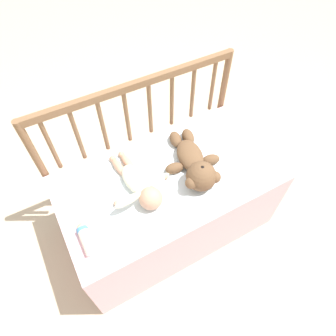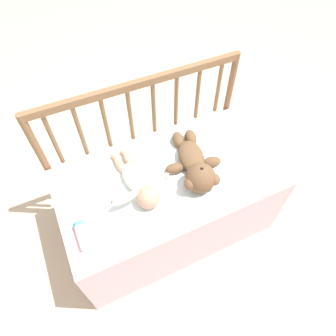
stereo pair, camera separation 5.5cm
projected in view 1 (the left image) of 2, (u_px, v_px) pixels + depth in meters
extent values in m
plane|color=#C6B293|center=(169.00, 221.00, 1.87)|extent=(12.00, 12.00, 0.00)
cube|color=#EDB7C6|center=(169.00, 202.00, 1.68)|extent=(1.11, 0.60, 0.48)
cylinder|color=brown|center=(48.00, 180.00, 1.55)|extent=(0.04, 0.04, 0.84)
cylinder|color=brown|center=(219.00, 112.00, 1.86)|extent=(0.04, 0.04, 0.84)
cube|color=brown|center=(136.00, 85.00, 1.39)|extent=(1.07, 0.03, 0.04)
cylinder|color=brown|center=(51.00, 146.00, 1.40)|extent=(0.02, 0.02, 0.32)
cylinder|color=brown|center=(78.00, 136.00, 1.44)|extent=(0.02, 0.02, 0.32)
cylinder|color=brown|center=(103.00, 127.00, 1.47)|extent=(0.02, 0.02, 0.32)
cylinder|color=brown|center=(127.00, 118.00, 1.51)|extent=(0.02, 0.02, 0.32)
cylinder|color=brown|center=(150.00, 109.00, 1.55)|extent=(0.02, 0.02, 0.32)
cylinder|color=brown|center=(172.00, 101.00, 1.59)|extent=(0.02, 0.02, 0.32)
cylinder|color=brown|center=(193.00, 94.00, 1.62)|extent=(0.02, 0.02, 0.32)
cylinder|color=brown|center=(212.00, 86.00, 1.66)|extent=(0.02, 0.02, 0.32)
cube|color=white|center=(164.00, 174.00, 1.50)|extent=(0.84, 0.51, 0.01)
ellipsoid|color=brown|center=(190.00, 155.00, 1.52)|extent=(0.17, 0.23, 0.08)
sphere|color=brown|center=(201.00, 176.00, 1.40)|extent=(0.14, 0.14, 0.14)
sphere|color=tan|center=(202.00, 171.00, 1.37)|extent=(0.06, 0.06, 0.06)
sphere|color=black|center=(202.00, 168.00, 1.35)|extent=(0.02, 0.02, 0.02)
sphere|color=brown|center=(215.00, 177.00, 1.39)|extent=(0.06, 0.06, 0.06)
sphere|color=brown|center=(191.00, 183.00, 1.37)|extent=(0.06, 0.06, 0.06)
ellipsoid|color=brown|center=(211.00, 160.00, 1.52)|extent=(0.10, 0.08, 0.06)
ellipsoid|color=brown|center=(174.00, 168.00, 1.49)|extent=(0.10, 0.08, 0.06)
ellipsoid|color=brown|center=(188.00, 137.00, 1.61)|extent=(0.08, 0.11, 0.06)
ellipsoid|color=brown|center=(176.00, 139.00, 1.60)|extent=(0.08, 0.11, 0.06)
ellipsoid|color=#EAEACC|center=(136.00, 180.00, 1.43)|extent=(0.12, 0.21, 0.07)
sphere|color=tan|center=(151.00, 198.00, 1.35)|extent=(0.11, 0.11, 0.11)
ellipsoid|color=#EAEACC|center=(157.00, 180.00, 1.45)|extent=(0.14, 0.05, 0.04)
ellipsoid|color=#EAEACC|center=(129.00, 200.00, 1.32)|extent=(0.14, 0.05, 0.04)
sphere|color=tan|center=(165.00, 177.00, 1.46)|extent=(0.03, 0.03, 0.03)
sphere|color=tan|center=(117.00, 204.00, 1.37)|extent=(0.03, 0.03, 0.03)
ellipsoid|color=tan|center=(128.00, 163.00, 1.51)|extent=(0.05, 0.14, 0.04)
ellipsoid|color=tan|center=(119.00, 167.00, 1.50)|extent=(0.05, 0.14, 0.04)
sphere|color=tan|center=(121.00, 154.00, 1.55)|extent=(0.04, 0.04, 0.04)
sphere|color=tan|center=(113.00, 159.00, 1.53)|extent=(0.04, 0.04, 0.04)
cylinder|color=#F4E5CC|center=(87.00, 241.00, 1.26)|extent=(0.05, 0.12, 0.05)
cylinder|color=#4C99D8|center=(83.00, 230.00, 1.29)|extent=(0.05, 0.02, 0.05)
sphere|color=#EAC67F|center=(81.00, 227.00, 1.30)|extent=(0.04, 0.04, 0.04)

